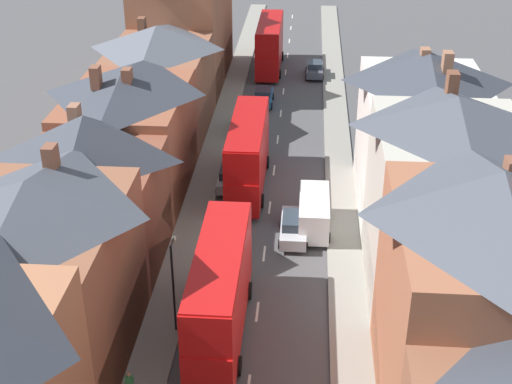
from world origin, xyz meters
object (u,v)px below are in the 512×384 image
at_px(car_mid_white, 294,227).
at_px(pedestrian_near_right, 130,384).
at_px(car_near_blue, 263,96).
at_px(street_lamp, 173,281).
at_px(double_decker_bus_far_approaching, 270,44).
at_px(car_far_grey, 231,176).
at_px(car_parked_left_b, 315,69).
at_px(double_decker_bus_mid_street, 220,291).
at_px(car_near_silver, 243,123).
at_px(delivery_van, 314,212).
at_px(double_decker_bus_lead, 248,153).

distance_m(car_mid_white, pedestrian_near_right, 17.00).
distance_m(car_near_blue, pedestrian_near_right, 39.71).
height_order(car_mid_white, street_lamp, street_lamp).
bearing_deg(street_lamp, pedestrian_near_right, -103.06).
height_order(double_decker_bus_far_approaching, car_mid_white, double_decker_bus_far_approaching).
bearing_deg(car_far_grey, street_lamp, -93.86).
bearing_deg(car_parked_left_b, car_mid_white, -92.27).
relative_size(car_near_blue, pedestrian_near_right, 2.64).
bearing_deg(car_far_grey, car_parked_left_b, 76.44).
distance_m(double_decker_bus_mid_street, double_decker_bus_far_approaching, 44.89).
distance_m(double_decker_bus_mid_street, car_mid_white, 10.92).
bearing_deg(car_mid_white, double_decker_bus_far_approaching, 95.93).
height_order(car_parked_left_b, pedestrian_near_right, pedestrian_near_right).
bearing_deg(car_far_grey, car_near_silver, 90.00).
relative_size(car_mid_white, delivery_van, 0.87).
bearing_deg(car_far_grey, pedestrian_near_right, -96.10).
bearing_deg(car_near_blue, double_decker_bus_mid_street, -90.02).
xyz_separation_m(double_decker_bus_far_approaching, car_near_silver, (-1.29, -17.43, -2.00)).
bearing_deg(double_decker_bus_far_approaching, car_mid_white, -84.07).
height_order(double_decker_bus_far_approaching, pedestrian_near_right, double_decker_bus_far_approaching).
bearing_deg(pedestrian_near_right, double_decker_bus_far_approaching, 85.79).
relative_size(double_decker_bus_mid_street, car_far_grey, 2.40).
distance_m(double_decker_bus_mid_street, street_lamp, 2.48).
height_order(car_near_blue, delivery_van, delivery_van).
xyz_separation_m(delivery_van, street_lamp, (-7.35, -11.13, 1.90)).
bearing_deg(car_near_silver, car_far_grey, -90.00).
distance_m(car_parked_left_b, delivery_van, 31.61).
bearing_deg(car_near_silver, pedestrian_near_right, -94.19).
xyz_separation_m(car_near_blue, car_near_silver, (-1.30, -6.85, -0.01)).
relative_size(car_parked_left_b, street_lamp, 0.75).
relative_size(car_mid_white, street_lamp, 0.83).
bearing_deg(car_near_blue, car_near_silver, -100.75).
height_order(double_decker_bus_mid_street, pedestrian_near_right, double_decker_bus_mid_street).
xyz_separation_m(car_near_silver, street_lamp, (-1.15, -27.32, 2.43)).
distance_m(double_decker_bus_mid_street, delivery_van, 12.38).
bearing_deg(car_near_silver, car_parked_left_b, 68.09).
relative_size(car_parked_left_b, car_mid_white, 0.91).
bearing_deg(double_decker_bus_mid_street, delivery_van, 66.46).
bearing_deg(double_decker_bus_far_approaching, pedestrian_near_right, -94.21).
xyz_separation_m(double_decker_bus_mid_street, pedestrian_near_right, (-3.69, -5.23, -1.78)).
bearing_deg(double_decker_bus_mid_street, double_decker_bus_lead, 90.00).
xyz_separation_m(car_near_blue, car_far_grey, (-1.30, -17.13, -0.01)).
distance_m(double_decker_bus_far_approaching, delivery_van, 34.01).
relative_size(double_decker_bus_far_approaching, car_mid_white, 2.38).
xyz_separation_m(double_decker_bus_lead, double_decker_bus_mid_street, (0.00, -17.11, 0.00)).
distance_m(double_decker_bus_far_approaching, pedestrian_near_right, 50.29).
relative_size(double_decker_bus_lead, street_lamp, 1.96).
distance_m(car_parked_left_b, car_mid_white, 32.78).
distance_m(double_decker_bus_mid_street, car_near_blue, 34.36).
xyz_separation_m(car_mid_white, delivery_van, (1.30, 1.15, 0.48)).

